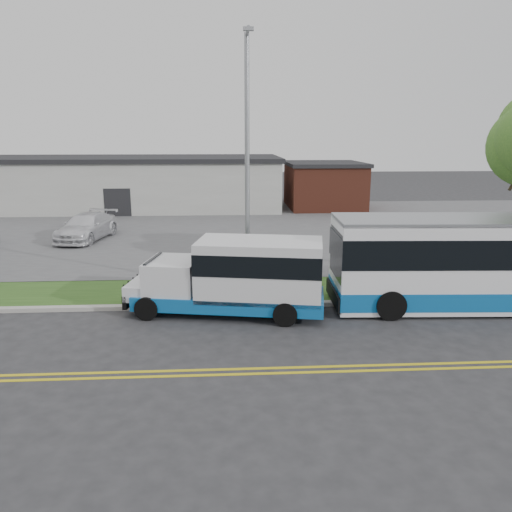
{
  "coord_description": "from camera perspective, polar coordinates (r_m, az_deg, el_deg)",
  "views": [
    {
      "loc": [
        2.2,
        -16.06,
        6.06
      ],
      "look_at": [
        3.3,
        2.35,
        1.6
      ],
      "focal_mm": 35.0,
      "sensor_mm": 36.0,
      "label": 1
    }
  ],
  "objects": [
    {
      "name": "ground",
      "position": [
        17.31,
        -10.59,
        -7.14
      ],
      "size": [
        140.0,
        140.0,
        0.0
      ],
      "primitive_type": "plane",
      "color": "#28282B",
      "rests_on": "ground"
    },
    {
      "name": "lane_line_north",
      "position": [
        13.81,
        -12.54,
        -12.77
      ],
      "size": [
        70.0,
        0.12,
        0.01
      ],
      "primitive_type": "cube",
      "color": "gold",
      "rests_on": "ground"
    },
    {
      "name": "lane_line_south",
      "position": [
        13.54,
        -12.74,
        -13.33
      ],
      "size": [
        70.0,
        0.12,
        0.01
      ],
      "primitive_type": "cube",
      "color": "gold",
      "rests_on": "ground"
    },
    {
      "name": "curb",
      "position": [
        18.31,
        -10.19,
        -5.71
      ],
      "size": [
        80.0,
        0.3,
        0.15
      ],
      "primitive_type": "cube",
      "color": "#9E9B93",
      "rests_on": "ground"
    },
    {
      "name": "verge",
      "position": [
        20.01,
        -9.6,
        -4.08
      ],
      "size": [
        80.0,
        3.3,
        0.1
      ],
      "primitive_type": "cube",
      "color": "#264818",
      "rests_on": "ground"
    },
    {
      "name": "parking_lot",
      "position": [
        33.68,
        -7.14,
        3.21
      ],
      "size": [
        80.0,
        25.0,
        0.1
      ],
      "primitive_type": "cube",
      "color": "#4C4C4F",
      "rests_on": "ground"
    },
    {
      "name": "commercial_building",
      "position": [
        44.0,
        -14.31,
        8.13
      ],
      "size": [
        25.4,
        10.4,
        4.35
      ],
      "color": "#9E9E99",
      "rests_on": "ground"
    },
    {
      "name": "brick_wing",
      "position": [
        43.07,
        7.77,
        8.02
      ],
      "size": [
        6.3,
        7.3,
        3.9
      ],
      "color": "brown",
      "rests_on": "ground"
    },
    {
      "name": "streetlight_near",
      "position": [
        18.83,
        -1.01,
        11.07
      ],
      "size": [
        0.35,
        1.53,
        9.5
      ],
      "color": "gray",
      "rests_on": "verge"
    },
    {
      "name": "shuttle_bus",
      "position": [
        17.19,
        -1.8,
        -2.14
      ],
      "size": [
        7.09,
        3.36,
        2.62
      ],
      "rotation": [
        0.0,
        0.0,
        -0.18
      ],
      "color": "#0D5597",
      "rests_on": "ground"
    },
    {
      "name": "transit_bus",
      "position": [
        19.77,
        25.98,
        -0.68
      ],
      "size": [
        11.91,
        3.31,
        3.27
      ],
      "rotation": [
        0.0,
        0.0,
        -0.05
      ],
      "color": "silver",
      "rests_on": "ground"
    },
    {
      "name": "parked_car_b",
      "position": [
        30.94,
        -18.8,
        3.19
      ],
      "size": [
        3.08,
        5.52,
        1.51
      ],
      "primitive_type": "imported",
      "rotation": [
        0.0,
        0.0,
        -0.19
      ],
      "color": "silver",
      "rests_on": "parking_lot"
    }
  ]
}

